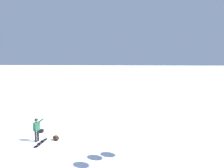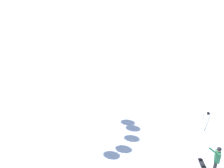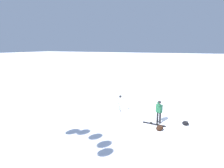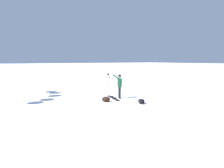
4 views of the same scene
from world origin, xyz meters
name	(u,v)px [view 2 (image 2 of 4)]	position (x,y,z in m)	size (l,w,h in m)	color
ground_plane	(221,165)	(0.00, 0.00, 0.00)	(300.00, 300.00, 0.00)	white
snowboarder	(217,158)	(0.63, 0.46, 1.03)	(0.76, 0.47, 1.71)	black
camera_tripod	(207,118)	(-0.35, -2.95, 1.03)	(0.48, 0.49, 1.46)	#262628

